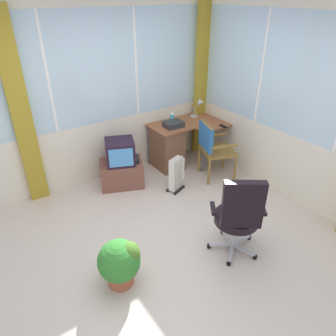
{
  "coord_description": "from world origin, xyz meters",
  "views": [
    {
      "loc": [
        -1.69,
        -2.38,
        2.67
      ],
      "look_at": [
        0.3,
        0.55,
        0.67
      ],
      "focal_mm": 33.78,
      "sensor_mm": 36.0,
      "label": 1
    }
  ],
  "objects_px": {
    "spray_bottle": "(172,117)",
    "office_chair": "(239,214)",
    "tv_remote": "(223,126)",
    "space_heater": "(177,173)",
    "potted_plant": "(120,261)",
    "desk": "(169,145)",
    "paper_tray": "(173,124)",
    "desk_lamp": "(200,105)",
    "wooden_armchair": "(211,144)",
    "tv_on_stand": "(121,166)"
  },
  "relations": [
    {
      "from": "desk_lamp",
      "to": "tv_on_stand",
      "type": "bearing_deg",
      "value": -173.87
    },
    {
      "from": "tv_on_stand",
      "to": "wooden_armchair",
      "type": "bearing_deg",
      "value": -24.47
    },
    {
      "from": "paper_tray",
      "to": "office_chair",
      "type": "relative_size",
      "value": 0.29
    },
    {
      "from": "space_heater",
      "to": "potted_plant",
      "type": "xyz_separation_m",
      "value": [
        -1.5,
        -1.13,
        0.02
      ]
    },
    {
      "from": "spray_bottle",
      "to": "tv_on_stand",
      "type": "height_order",
      "value": "spray_bottle"
    },
    {
      "from": "wooden_armchair",
      "to": "tv_on_stand",
      "type": "relative_size",
      "value": 1.23
    },
    {
      "from": "spray_bottle",
      "to": "paper_tray",
      "type": "relative_size",
      "value": 0.72
    },
    {
      "from": "paper_tray",
      "to": "office_chair",
      "type": "distance_m",
      "value": 2.2
    },
    {
      "from": "desk",
      "to": "wooden_armchair",
      "type": "relative_size",
      "value": 1.27
    },
    {
      "from": "office_chair",
      "to": "potted_plant",
      "type": "relative_size",
      "value": 1.99
    },
    {
      "from": "spray_bottle",
      "to": "office_chair",
      "type": "height_order",
      "value": "office_chair"
    },
    {
      "from": "space_heater",
      "to": "office_chair",
      "type": "bearing_deg",
      "value": -99.34
    },
    {
      "from": "desk_lamp",
      "to": "wooden_armchair",
      "type": "bearing_deg",
      "value": -116.25
    },
    {
      "from": "wooden_armchair",
      "to": "desk_lamp",
      "type": "bearing_deg",
      "value": 63.75
    },
    {
      "from": "tv_remote",
      "to": "potted_plant",
      "type": "xyz_separation_m",
      "value": [
        -2.54,
        -1.29,
        -0.45
      ]
    },
    {
      "from": "paper_tray",
      "to": "desk",
      "type": "bearing_deg",
      "value": 131.79
    },
    {
      "from": "space_heater",
      "to": "tv_on_stand",
      "type": "bearing_deg",
      "value": 137.23
    },
    {
      "from": "desk",
      "to": "potted_plant",
      "type": "bearing_deg",
      "value": -135.41
    },
    {
      "from": "tv_on_stand",
      "to": "space_heater",
      "type": "height_order",
      "value": "tv_on_stand"
    },
    {
      "from": "tv_remote",
      "to": "paper_tray",
      "type": "xyz_separation_m",
      "value": [
        -0.67,
        0.46,
        0.03
      ]
    },
    {
      "from": "desk_lamp",
      "to": "tv_on_stand",
      "type": "distance_m",
      "value": 1.76
    },
    {
      "from": "desk",
      "to": "tv_on_stand",
      "type": "relative_size",
      "value": 1.56
    },
    {
      "from": "tv_remote",
      "to": "paper_tray",
      "type": "distance_m",
      "value": 0.81
    },
    {
      "from": "spray_bottle",
      "to": "tv_remote",
      "type": "bearing_deg",
      "value": -44.65
    },
    {
      "from": "desk_lamp",
      "to": "office_chair",
      "type": "height_order",
      "value": "desk_lamp"
    },
    {
      "from": "desk_lamp",
      "to": "tv_remote",
      "type": "bearing_deg",
      "value": -87.81
    },
    {
      "from": "space_heater",
      "to": "paper_tray",
      "type": "bearing_deg",
      "value": 59.24
    },
    {
      "from": "wooden_armchair",
      "to": "office_chair",
      "type": "height_order",
      "value": "office_chair"
    },
    {
      "from": "potted_plant",
      "to": "tv_remote",
      "type": "bearing_deg",
      "value": 26.98
    },
    {
      "from": "desk",
      "to": "spray_bottle",
      "type": "relative_size",
      "value": 5.49
    },
    {
      "from": "desk_lamp",
      "to": "paper_tray",
      "type": "distance_m",
      "value": 0.68
    },
    {
      "from": "spray_bottle",
      "to": "office_chair",
      "type": "bearing_deg",
      "value": -106.94
    },
    {
      "from": "spray_bottle",
      "to": "potted_plant",
      "type": "height_order",
      "value": "spray_bottle"
    },
    {
      "from": "tv_remote",
      "to": "paper_tray",
      "type": "relative_size",
      "value": 0.5
    },
    {
      "from": "wooden_armchair",
      "to": "office_chair",
      "type": "bearing_deg",
      "value": -120.87
    },
    {
      "from": "wooden_armchair",
      "to": "potted_plant",
      "type": "xyz_separation_m",
      "value": [
        -2.15,
        -1.13,
        -0.3
      ]
    },
    {
      "from": "office_chair",
      "to": "desk",
      "type": "bearing_deg",
      "value": 75.27
    },
    {
      "from": "tv_on_stand",
      "to": "potted_plant",
      "type": "bearing_deg",
      "value": -117.23
    },
    {
      "from": "spray_bottle",
      "to": "paper_tray",
      "type": "xyz_separation_m",
      "value": [
        -0.07,
        -0.14,
        -0.06
      ]
    },
    {
      "from": "space_heater",
      "to": "potted_plant",
      "type": "relative_size",
      "value": 1.03
    },
    {
      "from": "tv_remote",
      "to": "office_chair",
      "type": "bearing_deg",
      "value": -126.49
    },
    {
      "from": "wooden_armchair",
      "to": "space_heater",
      "type": "height_order",
      "value": "wooden_armchair"
    },
    {
      "from": "desk",
      "to": "space_heater",
      "type": "distance_m",
      "value": 0.76
    },
    {
      "from": "paper_tray",
      "to": "potted_plant",
      "type": "height_order",
      "value": "paper_tray"
    },
    {
      "from": "potted_plant",
      "to": "spray_bottle",
      "type": "bearing_deg",
      "value": 44.16
    },
    {
      "from": "desk_lamp",
      "to": "spray_bottle",
      "type": "bearing_deg",
      "value": 179.72
    },
    {
      "from": "tv_remote",
      "to": "space_heater",
      "type": "bearing_deg",
      "value": -169.62
    },
    {
      "from": "desk_lamp",
      "to": "potted_plant",
      "type": "height_order",
      "value": "desk_lamp"
    },
    {
      "from": "desk",
      "to": "potted_plant",
      "type": "height_order",
      "value": "desk"
    },
    {
      "from": "tv_remote",
      "to": "wooden_armchair",
      "type": "distance_m",
      "value": 0.45
    }
  ]
}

